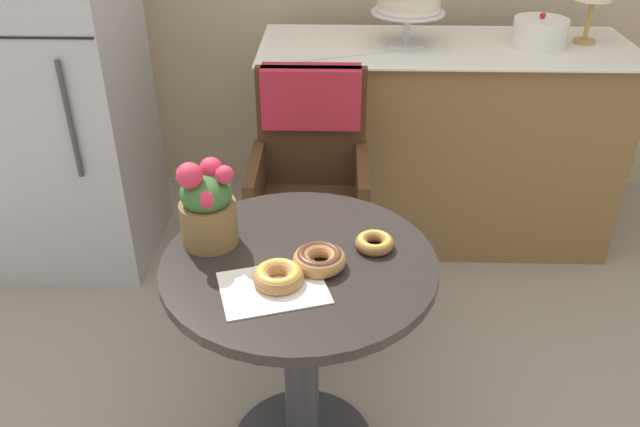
{
  "coord_description": "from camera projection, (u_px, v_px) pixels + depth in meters",
  "views": [
    {
      "loc": [
        0.09,
        -1.37,
        1.69
      ],
      "look_at": [
        0.05,
        0.15,
        0.77
      ],
      "focal_mm": 36.33,
      "sensor_mm": 36.0,
      "label": 1
    }
  ],
  "objects": [
    {
      "name": "round_layer_cake",
      "position": [
        540.0,
        33.0,
        2.64
      ],
      "size": [
        0.22,
        0.22,
        0.14
      ],
      "color": "white",
      "rests_on": "display_counter"
    },
    {
      "name": "paper_napkin",
      "position": [
        273.0,
        288.0,
        1.57
      ],
      "size": [
        0.3,
        0.26,
        0.0
      ],
      "primitive_type": "cube",
      "rotation": [
        0.0,
        0.0,
        0.29
      ],
      "color": "white",
      "rests_on": "cafe_table"
    },
    {
      "name": "donut_side",
      "position": [
        375.0,
        242.0,
        1.71
      ],
      "size": [
        0.1,
        0.1,
        0.03
      ],
      "color": "#936033",
      "rests_on": "cafe_table"
    },
    {
      "name": "wicker_chair",
      "position": [
        309.0,
        159.0,
        2.36
      ],
      "size": [
        0.42,
        0.45,
        0.95
      ],
      "rotation": [
        0.0,
        0.0,
        -0.12
      ],
      "color": "#472D19",
      "rests_on": "ground"
    },
    {
      "name": "refrigerator",
      "position": [
        50.0,
        69.0,
        2.57
      ],
      "size": [
        0.64,
        0.63,
        1.7
      ],
      "color": "#B7BABF",
      "rests_on": "ground"
    },
    {
      "name": "cafe_table",
      "position": [
        300.0,
        323.0,
        1.78
      ],
      "size": [
        0.72,
        0.72,
        0.72
      ],
      "color": "#282321",
      "rests_on": "ground"
    },
    {
      "name": "donut_mid",
      "position": [
        319.0,
        259.0,
        1.63
      ],
      "size": [
        0.14,
        0.14,
        0.05
      ],
      "color": "#AD7542",
      "rests_on": "cafe_table"
    },
    {
      "name": "flower_vase",
      "position": [
        207.0,
        205.0,
        1.68
      ],
      "size": [
        0.15,
        0.15,
        0.25
      ],
      "color": "brown",
      "rests_on": "cafe_table"
    },
    {
      "name": "display_counter",
      "position": [
        438.0,
        143.0,
        2.91
      ],
      "size": [
        1.56,
        0.62,
        0.9
      ],
      "color": "olive",
      "rests_on": "ground"
    },
    {
      "name": "donut_front",
      "position": [
        278.0,
        276.0,
        1.57
      ],
      "size": [
        0.13,
        0.13,
        0.04
      ],
      "color": "#AD7542",
      "rests_on": "cafe_table"
    }
  ]
}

